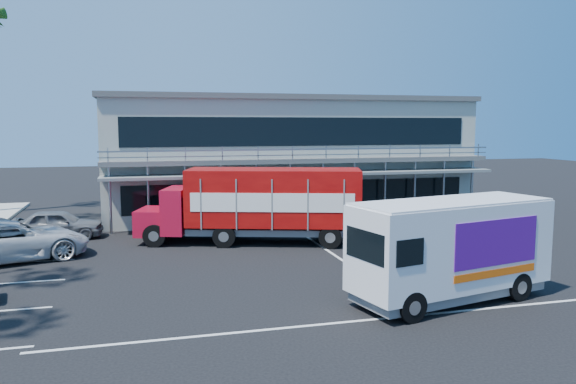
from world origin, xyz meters
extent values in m
plane|color=black|center=(0.00, 0.00, 0.00)|extent=(120.00, 120.00, 0.00)
cube|color=#A2AA9C|center=(3.00, 15.00, 3.50)|extent=(22.00, 10.00, 7.00)
cube|color=#515454|center=(3.00, 15.00, 7.15)|extent=(22.40, 10.40, 0.30)
cube|color=#515454|center=(3.00, 9.40, 3.60)|extent=(22.00, 1.20, 0.25)
cube|color=gray|center=(3.00, 8.85, 4.10)|extent=(22.00, 0.08, 0.90)
cube|color=slate|center=(3.00, 9.10, 2.90)|extent=(22.00, 1.80, 0.15)
cube|color=black|center=(3.00, 9.98, 1.60)|extent=(20.00, 0.06, 1.60)
cube|color=black|center=(3.00, 9.98, 5.20)|extent=(20.00, 0.06, 1.60)
cube|color=#AD0E27|center=(-5.40, 6.72, 1.01)|extent=(2.02, 2.58, 1.21)
cube|color=#AD0E27|center=(-4.34, 6.39, 1.56)|extent=(1.71, 2.70, 2.11)
cube|color=black|center=(-4.34, 6.39, 2.16)|extent=(0.69, 2.05, 0.70)
cube|color=#AF0E0A|center=(0.07, 5.00, 2.21)|extent=(8.43, 4.81, 2.61)
cube|color=slate|center=(0.07, 5.00, 0.65)|extent=(8.32, 4.45, 0.30)
cube|color=white|center=(-0.31, 3.79, 2.11)|extent=(7.07, 2.25, 0.85)
cube|color=white|center=(0.45, 6.21, 2.11)|extent=(7.07, 2.25, 0.85)
cylinder|color=black|center=(-5.44, 5.57, 0.52)|extent=(1.08, 0.58, 1.05)
cylinder|color=black|center=(-4.78, 7.69, 0.52)|extent=(1.08, 0.58, 1.05)
cylinder|color=black|center=(-2.37, 4.61, 0.52)|extent=(1.08, 0.58, 1.05)
cylinder|color=black|center=(-1.71, 6.72, 0.52)|extent=(1.08, 0.58, 1.05)
cylinder|color=black|center=(2.23, 3.16, 0.52)|extent=(1.08, 0.58, 1.05)
cylinder|color=black|center=(2.90, 5.27, 0.52)|extent=(1.08, 0.58, 1.05)
cube|color=silver|center=(3.40, -5.00, 1.84)|extent=(6.94, 3.65, 2.64)
cube|color=slate|center=(3.40, -5.00, 0.38)|extent=(6.64, 3.37, 0.33)
cube|color=black|center=(0.19, -5.71, 2.12)|extent=(0.46, 1.83, 0.90)
cube|color=silver|center=(3.40, -5.00, 3.19)|extent=(6.80, 3.57, 0.08)
cube|color=#530E82|center=(4.39, -5.96, 2.03)|extent=(3.32, 0.77, 1.42)
cube|color=#530E82|center=(3.89, -3.72, 2.03)|extent=(3.32, 0.77, 1.42)
cube|color=#F2590C|center=(4.39, -5.96, 1.09)|extent=(3.32, 0.76, 0.24)
cylinder|color=black|center=(1.31, -6.49, 0.45)|extent=(0.95, 0.47, 0.91)
cylinder|color=black|center=(0.88, -4.54, 0.45)|extent=(0.95, 0.47, 0.91)
cylinder|color=black|center=(5.55, -5.55, 0.45)|extent=(0.95, 0.47, 0.91)
cylinder|color=black|center=(5.12, -3.59, 0.45)|extent=(0.95, 0.47, 0.91)
imported|color=#BCBCBE|center=(-11.17, 4.40, 0.83)|extent=(6.57, 4.57, 1.67)
imported|color=slate|center=(-9.95, 8.83, 0.72)|extent=(4.32, 1.94, 1.44)
camera|label=1|loc=(-6.06, -20.43, 5.58)|focal=35.00mm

